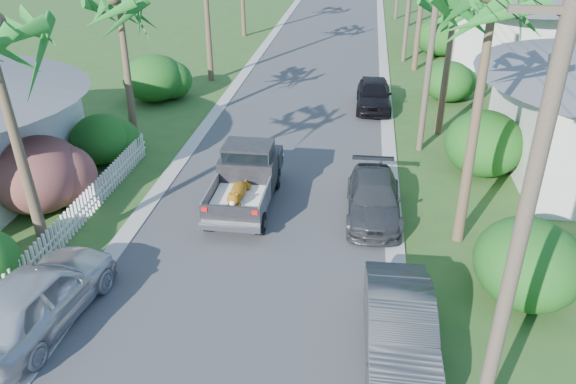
# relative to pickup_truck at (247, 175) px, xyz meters

# --- Properties ---
(ground) EXTENTS (120.00, 120.00, 0.00)m
(ground) POSITION_rel_pickup_truck_xyz_m (0.86, -7.53, -1.01)
(ground) COLOR #2A5520
(ground) RESTS_ON ground
(road) EXTENTS (8.00, 100.00, 0.02)m
(road) POSITION_rel_pickup_truck_xyz_m (0.86, 17.47, -1.00)
(road) COLOR #38383A
(road) RESTS_ON ground
(curb_left) EXTENTS (0.60, 100.00, 0.06)m
(curb_left) POSITION_rel_pickup_truck_xyz_m (-3.44, 17.47, -0.98)
(curb_left) COLOR #A5A39E
(curb_left) RESTS_ON ground
(curb_right) EXTENTS (0.60, 100.00, 0.06)m
(curb_right) POSITION_rel_pickup_truck_xyz_m (5.16, 17.47, -0.98)
(curb_right) COLOR #A5A39E
(curb_right) RESTS_ON ground
(pickup_truck) EXTENTS (1.98, 5.12, 2.06)m
(pickup_truck) POSITION_rel_pickup_truck_xyz_m (0.00, 0.00, 0.00)
(pickup_truck) COLOR black
(pickup_truck) RESTS_ON ground
(parked_car_rn) EXTENTS (1.73, 4.57, 1.49)m
(parked_car_rn) POSITION_rel_pickup_truck_xyz_m (5.06, -7.07, -0.27)
(parked_car_rn) COLOR #343739
(parked_car_rn) RESTS_ON ground
(parked_car_rm) EXTENTS (1.92, 4.50, 1.29)m
(parked_car_rm) POSITION_rel_pickup_truck_xyz_m (4.46, -0.53, -0.36)
(parked_car_rm) COLOR #34363A
(parked_car_rm) RESTS_ON ground
(parked_car_rf) EXTENTS (1.81, 4.38, 1.49)m
(parked_car_rf) POSITION_rel_pickup_truck_xyz_m (4.46, 10.65, -0.27)
(parked_car_rf) COLOR black
(parked_car_rf) RESTS_ON ground
(parked_car_ln) EXTENTS (2.56, 5.12, 1.68)m
(parked_car_ln) POSITION_rel_pickup_truck_xyz_m (-3.90, -7.29, -0.17)
(parked_car_ln) COLOR #B9BCC1
(parked_car_ln) RESTS_ON ground
(palm_r_b) EXTENTS (4.40, 4.40, 7.20)m
(palm_r_b) POSITION_rel_pickup_truck_xyz_m (7.46, 7.47, 4.94)
(palm_r_b) COLOR brown
(palm_r_b) RESTS_ON ground
(shrub_l_b) EXTENTS (3.00, 3.30, 2.60)m
(shrub_l_b) POSITION_rel_pickup_truck_xyz_m (-6.94, -1.53, 0.29)
(shrub_l_b) COLOR #C51C4D
(shrub_l_b) RESTS_ON ground
(shrub_l_c) EXTENTS (2.40, 2.64, 2.00)m
(shrub_l_c) POSITION_rel_pickup_truck_xyz_m (-6.54, 2.47, -0.01)
(shrub_l_c) COLOR #184915
(shrub_l_c) RESTS_ON ground
(shrub_l_d) EXTENTS (3.20, 3.52, 2.40)m
(shrub_l_d) POSITION_rel_pickup_truck_xyz_m (-7.14, 10.47, 0.19)
(shrub_l_d) COLOR #184915
(shrub_l_d) RESTS_ON ground
(shrub_r_a) EXTENTS (2.80, 3.08, 2.30)m
(shrub_r_a) POSITION_rel_pickup_truck_xyz_m (8.46, -4.53, 0.14)
(shrub_r_a) COLOR #184915
(shrub_r_a) RESTS_ON ground
(shrub_r_b) EXTENTS (3.00, 3.30, 2.50)m
(shrub_r_b) POSITION_rel_pickup_truck_xyz_m (8.66, 3.47, 0.24)
(shrub_r_b) COLOR #184915
(shrub_r_b) RESTS_ON ground
(shrub_r_c) EXTENTS (2.60, 2.86, 2.10)m
(shrub_r_c) POSITION_rel_pickup_truck_xyz_m (8.36, 12.47, 0.04)
(shrub_r_c) COLOR #184915
(shrub_r_c) RESTS_ON ground
(shrub_r_d) EXTENTS (3.20, 3.52, 2.60)m
(shrub_r_d) POSITION_rel_pickup_truck_xyz_m (8.86, 22.47, 0.29)
(shrub_r_d) COLOR #184915
(shrub_r_d) RESTS_ON ground
(picket_fence) EXTENTS (0.10, 11.00, 1.00)m
(picket_fence) POSITION_rel_pickup_truck_xyz_m (-5.14, -2.03, -0.51)
(picket_fence) COLOR white
(picket_fence) RESTS_ON ground
(house_right_far) EXTENTS (9.00, 8.00, 4.60)m
(house_right_far) POSITION_rel_pickup_truck_xyz_m (13.86, 22.47, 1.11)
(house_right_far) COLOR silver
(house_right_far) RESTS_ON ground
(utility_pole_a) EXTENTS (1.60, 0.26, 9.00)m
(utility_pole_a) POSITION_rel_pickup_truck_xyz_m (6.46, -9.53, 3.59)
(utility_pole_a) COLOR brown
(utility_pole_a) RESTS_ON ground
(utility_pole_b) EXTENTS (1.60, 0.26, 9.00)m
(utility_pole_b) POSITION_rel_pickup_truck_xyz_m (6.46, 5.47, 3.59)
(utility_pole_b) COLOR brown
(utility_pole_b) RESTS_ON ground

